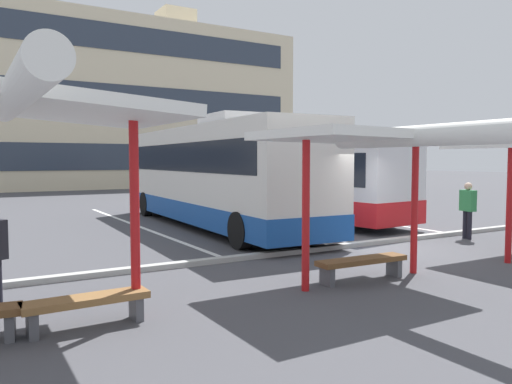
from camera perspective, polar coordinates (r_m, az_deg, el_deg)
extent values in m
plane|color=#47474C|center=(13.61, 13.77, -6.37)|extent=(160.00, 160.00, 0.00)
cube|color=beige|center=(48.14, -19.48, 9.12)|extent=(36.96, 13.85, 14.18)
cube|color=#2D3847|center=(41.11, -17.46, 3.86)|extent=(34.00, 0.08, 2.08)
cube|color=#2D3847|center=(41.41, -17.58, 10.41)|extent=(34.00, 0.08, 2.08)
cube|color=#2D3847|center=(42.24, -17.71, 16.78)|extent=(34.00, 0.08, 2.08)
cube|color=beige|center=(52.24, -9.17, 18.30)|extent=(3.20, 3.20, 2.80)
cube|color=silver|center=(17.56, -4.84, 2.09)|extent=(3.08, 12.23, 3.19)
cube|color=#194C9E|center=(17.64, -4.81, -1.98)|extent=(3.12, 12.27, 0.68)
cube|color=black|center=(17.55, -4.85, 3.96)|extent=(3.07, 11.26, 0.94)
cube|color=black|center=(23.22, -10.76, 3.37)|extent=(2.25, 0.18, 1.91)
cube|color=silver|center=(16.22, -2.73, 8.24)|extent=(1.63, 2.26, 0.36)
cylinder|color=black|center=(21.46, -12.45, -1.35)|extent=(0.34, 1.01, 1.00)
cylinder|color=black|center=(22.21, -6.59, -1.12)|extent=(0.34, 1.01, 1.00)
cylinder|color=black|center=(13.13, -1.80, -4.42)|extent=(0.34, 1.01, 1.00)
cylinder|color=black|center=(14.33, 6.69, -3.77)|extent=(0.34, 1.01, 1.00)
cube|color=silver|center=(20.07, 3.81, 1.80)|extent=(3.42, 11.24, 2.84)
cube|color=red|center=(20.13, 3.80, -1.15)|extent=(3.46, 11.28, 0.77)
cube|color=black|center=(20.06, 3.82, 2.77)|extent=(3.37, 10.36, 1.07)
cube|color=black|center=(24.54, -4.43, 2.94)|extent=(2.12, 0.28, 1.71)
cube|color=silver|center=(19.04, 6.51, 6.51)|extent=(1.64, 2.32, 0.36)
cylinder|color=black|center=(22.70, -4.72, -1.01)|extent=(0.39, 1.02, 1.00)
cylinder|color=black|center=(23.92, -0.19, -0.76)|extent=(0.39, 1.02, 1.00)
cylinder|color=black|center=(16.52, 9.59, -2.80)|extent=(0.39, 1.02, 1.00)
cylinder|color=black|center=(18.15, 14.48, -2.29)|extent=(0.39, 1.02, 1.00)
cube|color=white|center=(18.20, -13.28, -3.83)|extent=(0.16, 14.00, 0.01)
cube|color=white|center=(19.77, -2.01, -3.14)|extent=(0.16, 14.00, 0.01)
cube|color=white|center=(21.98, 7.30, -2.48)|extent=(0.16, 14.00, 0.01)
cylinder|color=red|center=(7.54, -13.69, -2.81)|extent=(0.14, 0.14, 3.02)
cube|color=white|center=(7.23, -26.46, 9.28)|extent=(4.25, 2.91, 0.44)
cylinder|color=white|center=(5.93, -25.51, 10.33)|extent=(0.36, 4.25, 0.36)
cube|color=#4C4C51|center=(7.49, -26.28, -13.60)|extent=(0.17, 0.35, 0.35)
cube|color=brown|center=(7.50, -18.79, -11.60)|extent=(1.73, 0.47, 0.10)
cube|color=#4C4C51|center=(7.44, -24.22, -13.66)|extent=(0.13, 0.34, 0.35)
cube|color=#4C4C51|center=(7.75, -13.53, -12.73)|extent=(0.13, 0.34, 0.35)
cylinder|color=red|center=(8.94, 5.71, -2.74)|extent=(0.14, 0.14, 2.71)
cylinder|color=red|center=(10.82, 17.67, -1.78)|extent=(0.14, 0.14, 2.71)
cube|color=white|center=(9.79, 12.38, 6.15)|extent=(3.78, 2.70, 0.21)
cylinder|color=white|center=(8.95, 17.65, 6.11)|extent=(0.36, 3.78, 0.36)
cube|color=brown|center=(10.00, 12.03, -7.65)|extent=(1.98, 0.50, 0.10)
cube|color=#4C4C51|center=(9.54, 8.14, -9.54)|extent=(0.13, 0.34, 0.35)
cube|color=#4C4C51|center=(10.59, 15.49, -8.31)|extent=(0.13, 0.34, 0.35)
cylinder|color=red|center=(12.70, 27.00, -1.27)|extent=(0.14, 0.14, 2.69)
cube|color=#ADADA8|center=(14.02, 12.08, -5.80)|extent=(44.00, 0.24, 0.12)
cylinder|color=black|center=(16.09, 23.20, -3.52)|extent=(0.14, 0.14, 0.83)
cylinder|color=black|center=(16.21, 22.79, -3.46)|extent=(0.14, 0.14, 0.83)
cube|color=#338C4C|center=(16.08, 23.06, -0.91)|extent=(0.31, 0.52, 0.63)
sphere|color=beige|center=(16.05, 23.10, 0.60)|extent=(0.23, 0.23, 0.23)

